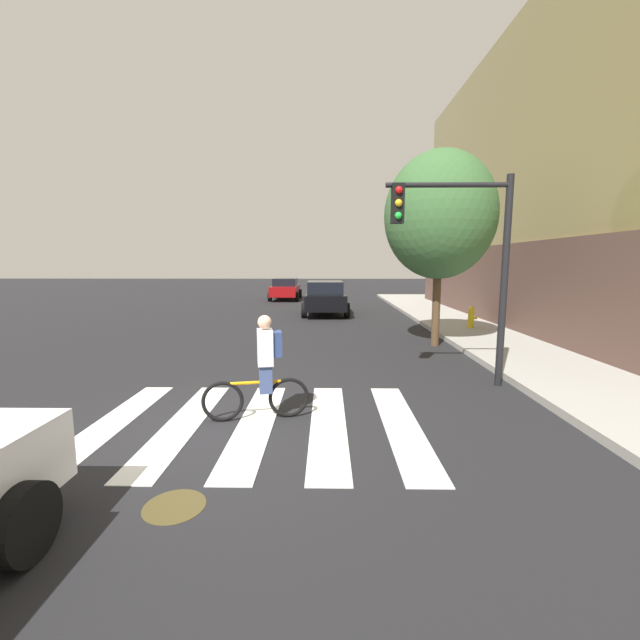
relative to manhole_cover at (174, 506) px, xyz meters
The scene contains 9 objects.
ground_plane 2.20m from the manhole_cover, 92.64° to the left, with size 120.00×120.00×0.00m, color black.
crosswalk_stripes 2.24m from the manhole_cover, 77.91° to the left, with size 5.09×3.66×0.01m.
manhole_cover is the anchor object (origin of this frame).
sedan_mid 16.28m from the manhole_cover, 84.77° to the left, with size 2.30×4.74×1.62m.
sedan_far 24.19m from the manhole_cover, 92.99° to the left, with size 2.04×4.29×1.48m.
cyclist 2.63m from the manhole_cover, 76.85° to the left, with size 1.69×0.43×1.69m.
traffic_light_near 6.73m from the manhole_cover, 45.26° to the left, with size 2.47×0.28×4.20m.
fire_hydrant 13.00m from the manhole_cover, 58.05° to the left, with size 0.33×0.22×0.78m.
street_tree_near 10.47m from the manhole_cover, 59.90° to the left, with size 3.23×3.23×5.74m.
Camera 1 is at (1.68, -6.09, 2.50)m, focal length 22.94 mm.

